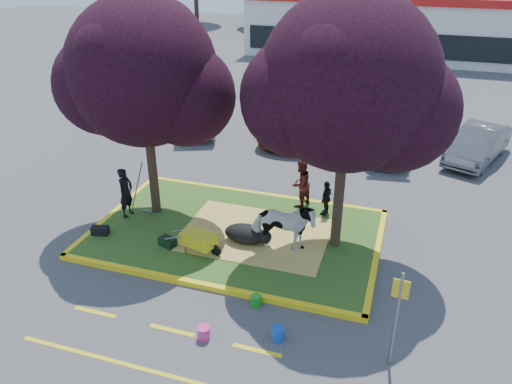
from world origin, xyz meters
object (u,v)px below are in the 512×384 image
(wheelbarrow, at_px, (199,239))
(car_black, at_px, (147,103))
(bucket_green, at_px, (256,301))
(car_silver, at_px, (198,112))
(handler, at_px, (126,192))
(sign_post, at_px, (397,311))
(bucket_pink, at_px, (204,333))
(bucket_blue, at_px, (278,334))
(cow, at_px, (283,227))
(calf, at_px, (246,234))

(wheelbarrow, distance_m, car_black, 12.45)
(bucket_green, distance_m, car_silver, 12.78)
(bucket_green, bearing_deg, handler, 151.89)
(handler, relative_size, wheelbarrow, 0.97)
(car_black, bearing_deg, wheelbarrow, -55.08)
(bucket_green, bearing_deg, car_silver, 119.86)
(sign_post, xyz_separation_m, bucket_pink, (-3.93, -0.48, -1.25))
(bucket_blue, bearing_deg, handler, 148.15)
(bucket_blue, xyz_separation_m, car_black, (-10.06, 12.55, 0.61))
(cow, distance_m, car_black, 13.23)
(bucket_blue, xyz_separation_m, car_silver, (-7.15, 12.00, 0.62))
(bucket_blue, bearing_deg, sign_post, 0.28)
(cow, height_order, calf, cow)
(cow, bearing_deg, sign_post, -143.09)
(handler, bearing_deg, bucket_blue, -118.73)
(bucket_blue, relative_size, car_silver, 0.07)
(bucket_pink, bearing_deg, handler, 136.27)
(handler, relative_size, bucket_green, 5.72)
(bucket_pink, height_order, car_silver, car_silver)
(car_silver, bearing_deg, bucket_pink, 92.52)
(cow, height_order, car_black, cow)
(bucket_pink, bearing_deg, car_silver, 114.18)
(wheelbarrow, height_order, car_silver, car_silver)
(bucket_green, bearing_deg, wheelbarrow, 145.31)
(wheelbarrow, bearing_deg, car_black, 139.65)
(cow, relative_size, bucket_green, 6.47)
(car_black, bearing_deg, cow, -45.55)
(handler, height_order, car_silver, handler)
(calf, height_order, bucket_pink, calf)
(car_black, bearing_deg, bucket_blue, -51.56)
(bucket_green, relative_size, bucket_blue, 0.90)
(handler, relative_size, bucket_pink, 5.20)
(wheelbarrow, bearing_deg, cow, 34.46)
(calf, xyz_separation_m, sign_post, (4.24, -3.28, 0.99))
(sign_post, relative_size, car_black, 0.51)
(cow, relative_size, bucket_blue, 5.84)
(car_black, bearing_deg, bucket_green, -51.70)
(calf, height_order, sign_post, sign_post)
(car_silver, bearing_deg, bucket_green, 98.21)
(handler, xyz_separation_m, bucket_green, (5.03, -2.69, -0.80))
(calf, xyz_separation_m, handler, (-3.97, 0.33, 0.52))
(bucket_pink, xyz_separation_m, car_silver, (-5.60, 12.47, 0.62))
(wheelbarrow, height_order, sign_post, sign_post)
(car_black, xyz_separation_m, car_silver, (2.91, -0.55, 0.01))
(bucket_pink, bearing_deg, bucket_blue, 16.81)
(handler, distance_m, bucket_green, 5.76)
(bucket_pink, bearing_deg, bucket_green, 61.58)
(wheelbarrow, height_order, bucket_pink, wheelbarrow)
(cow, bearing_deg, bucket_pink, 159.63)
(sign_post, bearing_deg, cow, 139.70)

